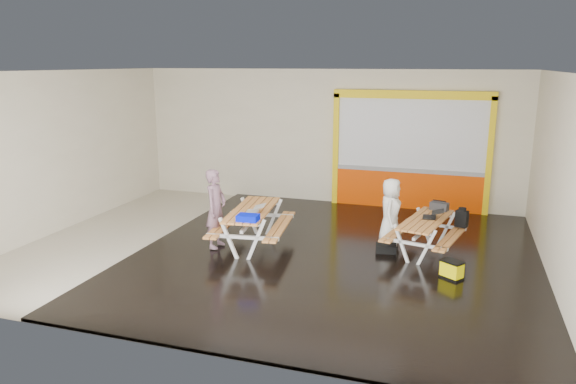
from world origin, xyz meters
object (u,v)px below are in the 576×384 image
(toolbox, at_px, (439,206))
(fluke_bag, at_px, (452,270))
(backpack, at_px, (462,218))
(laptop_right, at_px, (432,215))
(laptop_left, at_px, (255,210))
(blue_pouch, at_px, (248,218))
(dark_case, at_px, (386,248))
(picnic_table_left, at_px, (252,218))
(picnic_table_right, at_px, (426,227))
(person_left, at_px, (216,209))
(person_right, at_px, (391,212))

(toolbox, xyz_separation_m, fluke_bag, (0.34, -1.93, -0.61))
(backpack, bearing_deg, laptop_right, -142.97)
(fluke_bag, bearing_deg, laptop_left, 175.25)
(toolbox, distance_m, fluke_bag, 2.05)
(blue_pouch, distance_m, backpack, 4.25)
(toolbox, height_order, dark_case, toolbox)
(picnic_table_left, distance_m, dark_case, 2.70)
(laptop_left, bearing_deg, backpack, 20.01)
(picnic_table_left, height_order, laptop_right, laptop_right)
(blue_pouch, height_order, dark_case, blue_pouch)
(laptop_right, relative_size, blue_pouch, 1.03)
(dark_case, bearing_deg, picnic_table_right, 15.94)
(person_left, height_order, toolbox, person_left)
(picnic_table_right, relative_size, backpack, 5.23)
(person_left, height_order, blue_pouch, person_left)
(picnic_table_left, bearing_deg, person_left, -152.93)
(fluke_bag, bearing_deg, picnic_table_right, 114.53)
(backpack, xyz_separation_m, dark_case, (-1.37, -0.73, -0.55))
(toolbox, bearing_deg, person_left, -157.67)
(picnic_table_left, relative_size, laptop_left, 5.24)
(blue_pouch, bearing_deg, toolbox, 33.39)
(picnic_table_right, bearing_deg, picnic_table_left, -169.02)
(person_right, bearing_deg, blue_pouch, 125.00)
(fluke_bag, bearing_deg, person_left, 177.33)
(person_right, relative_size, laptop_right, 3.38)
(person_left, bearing_deg, person_right, -67.86)
(person_right, relative_size, laptop_left, 3.20)
(person_right, bearing_deg, laptop_left, 114.06)
(laptop_right, bearing_deg, dark_case, -158.94)
(laptop_right, bearing_deg, person_right, 173.75)
(person_left, distance_m, toolbox, 4.52)
(person_right, relative_size, backpack, 3.47)
(backpack, distance_m, dark_case, 1.65)
(picnic_table_right, distance_m, dark_case, 0.86)
(laptop_left, distance_m, laptop_right, 3.45)
(picnic_table_right, bearing_deg, blue_pouch, -155.13)
(picnic_table_left, distance_m, blue_pouch, 0.86)
(person_left, xyz_separation_m, fluke_bag, (4.52, -0.21, -0.65))
(laptop_left, bearing_deg, picnic_table_right, 15.34)
(picnic_table_left, bearing_deg, person_right, 17.90)
(laptop_left, relative_size, backpack, 1.08)
(picnic_table_left, xyz_separation_m, toolbox, (3.54, 1.39, 0.18))
(person_right, relative_size, dark_case, 3.43)
(picnic_table_right, xyz_separation_m, backpack, (0.66, 0.53, 0.11))
(picnic_table_right, bearing_deg, laptop_left, -164.66)
(person_right, height_order, toolbox, person_right)
(laptop_left, bearing_deg, picnic_table_left, 122.05)
(laptop_left, height_order, fluke_bag, laptop_left)
(person_left, distance_m, person_right, 3.48)
(blue_pouch, distance_m, fluke_bag, 3.72)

